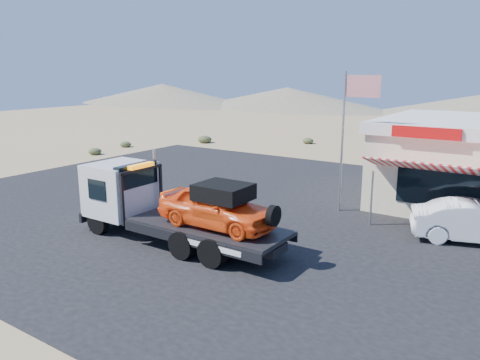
# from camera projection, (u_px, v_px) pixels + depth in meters

# --- Properties ---
(ground) EXTENTS (120.00, 120.00, 0.00)m
(ground) POSITION_uv_depth(u_px,v_px,m) (192.00, 219.00, 19.58)
(ground) COLOR #9F835A
(ground) RESTS_ON ground
(asphalt_lot) EXTENTS (32.00, 24.00, 0.02)m
(asphalt_lot) POSITION_uv_depth(u_px,v_px,m) (269.00, 209.00, 20.92)
(asphalt_lot) COLOR black
(asphalt_lot) RESTS_ON ground
(tow_truck) EXTENTS (8.07, 2.39, 2.70)m
(tow_truck) POSITION_uv_depth(u_px,v_px,m) (174.00, 204.00, 16.51)
(tow_truck) COLOR black
(tow_truck) RESTS_ON asphalt_lot
(white_sedan) EXTENTS (4.68, 2.82, 1.46)m
(white_sedan) POSITION_uv_depth(u_px,v_px,m) (477.00, 222.00, 16.69)
(white_sedan) COLOR silver
(white_sedan) RESTS_ON asphalt_lot
(flagpole) EXTENTS (1.55, 0.10, 6.00)m
(flagpole) POSITION_uv_depth(u_px,v_px,m) (348.00, 126.00, 19.69)
(flagpole) COLOR #99999E
(flagpole) RESTS_ON asphalt_lot
(desert_scrub) EXTENTS (25.29, 31.28, 0.67)m
(desert_scrub) POSITION_uv_depth(u_px,v_px,m) (110.00, 154.00, 33.41)
(desert_scrub) COLOR #3B4424
(desert_scrub) RESTS_ON ground
(distant_hills) EXTENTS (126.00, 48.00, 4.20)m
(distant_hills) POSITION_uv_depth(u_px,v_px,m) (379.00, 100.00, 69.07)
(distant_hills) COLOR #726B59
(distant_hills) RESTS_ON ground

